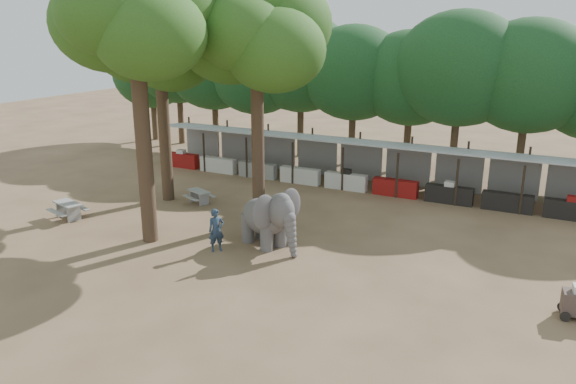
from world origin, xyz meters
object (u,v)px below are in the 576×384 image
at_px(yard_tree_back, 256,30).
at_px(handler, 216,230).
at_px(picnic_table_near, 68,208).
at_px(yard_tree_left, 159,36).
at_px(yard_tree_center, 134,12).
at_px(elephant, 269,218).
at_px(picnic_table_far, 199,195).

relative_size(yard_tree_back, handler, 6.46).
relative_size(yard_tree_back, picnic_table_near, 5.99).
bearing_deg(yard_tree_back, handler, -85.77).
height_order(yard_tree_left, yard_tree_center, yard_tree_center).
relative_size(yard_tree_back, elephant, 3.44).
xyz_separation_m(yard_tree_center, picnic_table_far, (-1.05, 5.00, -8.78)).
relative_size(elephant, picnic_table_far, 1.98).
xyz_separation_m(elephant, picnic_table_far, (-6.01, 3.52, -0.80)).
xyz_separation_m(yard_tree_left, yard_tree_back, (6.00, -1.00, 0.34)).
bearing_deg(yard_tree_center, yard_tree_back, 53.14).
bearing_deg(handler, picnic_table_far, 81.97).
distance_m(handler, picnic_table_far, 6.55).
bearing_deg(yard_tree_back, picnic_table_far, 166.17).
bearing_deg(elephant, yard_tree_center, -140.84).
height_order(yard_tree_left, yard_tree_back, yard_tree_back).
height_order(handler, picnic_table_near, handler).
relative_size(yard_tree_left, picnic_table_near, 5.81).
xyz_separation_m(yard_tree_back, picnic_table_far, (-4.05, 1.00, -8.11)).
bearing_deg(elephant, picnic_table_far, 172.24).
distance_m(yard_tree_back, elephant, 7.98).
distance_m(picnic_table_near, picnic_table_far, 6.25).
height_order(yard_tree_back, picnic_table_near, yard_tree_back).
relative_size(yard_tree_center, picnic_table_far, 7.20).
distance_m(yard_tree_center, picnic_table_near, 10.09).
height_order(yard_tree_center, picnic_table_near, yard_tree_center).
bearing_deg(yard_tree_left, yard_tree_center, -59.04).
xyz_separation_m(yard_tree_left, picnic_table_near, (-2.12, -4.74, -7.69)).
height_order(picnic_table_near, picnic_table_far, picnic_table_near).
bearing_deg(picnic_table_near, yard_tree_center, 13.05).
bearing_deg(picnic_table_near, elephant, 22.84).
relative_size(yard_tree_center, elephant, 3.64).
xyz_separation_m(yard_tree_center, picnic_table_near, (-5.12, 0.26, -8.70)).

